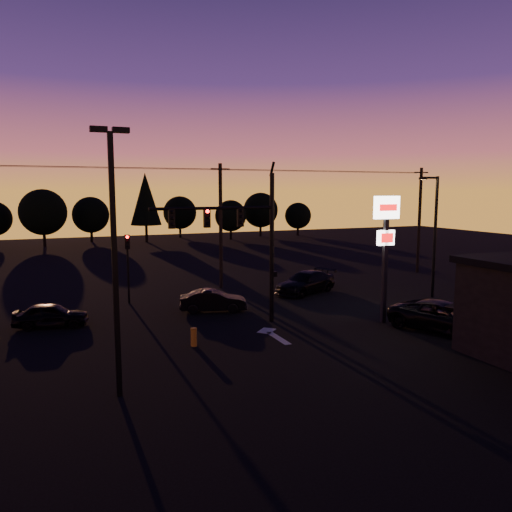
% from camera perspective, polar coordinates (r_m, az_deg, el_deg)
% --- Properties ---
extents(ground, '(120.00, 120.00, 0.00)m').
position_cam_1_polar(ground, '(23.37, 2.51, -10.16)').
color(ground, black).
rests_on(ground, ground).
extents(lane_arrow, '(1.20, 3.10, 0.01)m').
position_cam_1_polar(lane_arrow, '(25.01, 1.91, -8.95)').
color(lane_arrow, beige).
rests_on(lane_arrow, ground).
extents(traffic_signal_mast, '(6.79, 0.52, 8.58)m').
position_cam_1_polar(traffic_signal_mast, '(25.98, -1.38, 2.75)').
color(traffic_signal_mast, black).
rests_on(traffic_signal_mast, ground).
extents(secondary_signal, '(0.30, 0.31, 4.35)m').
position_cam_1_polar(secondary_signal, '(32.22, -14.45, -0.27)').
color(secondary_signal, black).
rests_on(secondary_signal, ground).
extents(parking_lot_light, '(1.25, 0.30, 9.14)m').
position_cam_1_polar(parking_lot_light, '(17.34, -15.92, 1.19)').
color(parking_lot_light, black).
rests_on(parking_lot_light, ground).
extents(pylon_sign, '(1.50, 0.28, 6.80)m').
position_cam_1_polar(pylon_sign, '(27.30, 14.63, 2.69)').
color(pylon_sign, black).
rests_on(pylon_sign, ground).
extents(streetlight, '(1.55, 0.35, 8.00)m').
position_cam_1_polar(streetlight, '(34.82, 19.69, 2.67)').
color(streetlight, black).
rests_on(streetlight, ground).
extents(utility_pole_1, '(1.40, 0.26, 9.00)m').
position_cam_1_polar(utility_pole_1, '(36.11, -4.06, 3.52)').
color(utility_pole_1, black).
rests_on(utility_pole_1, ground).
extents(utility_pole_2, '(1.40, 0.26, 9.00)m').
position_cam_1_polar(utility_pole_2, '(45.19, 18.17, 3.97)').
color(utility_pole_2, black).
rests_on(utility_pole_2, ground).
extents(power_wires, '(36.00, 1.22, 0.07)m').
position_cam_1_polar(power_wires, '(36.05, -4.12, 9.84)').
color(power_wires, black).
rests_on(power_wires, ground).
extents(bollard, '(0.28, 0.28, 0.85)m').
position_cam_1_polar(bollard, '(23.29, -7.12, -9.18)').
color(bollard, orange).
rests_on(bollard, ground).
extents(tree_2, '(5.77, 5.78, 7.26)m').
position_cam_1_polar(tree_2, '(68.19, -23.17, 4.62)').
color(tree_2, black).
rests_on(tree_2, ground).
extents(tree_3, '(4.95, 4.95, 6.22)m').
position_cam_1_polar(tree_3, '(72.42, -18.36, 4.48)').
color(tree_3, black).
rests_on(tree_3, ground).
extents(tree_4, '(4.18, 4.18, 9.50)m').
position_cam_1_polar(tree_4, '(70.26, -12.51, 6.39)').
color(tree_4, black).
rests_on(tree_4, ground).
extents(tree_5, '(4.95, 4.95, 6.22)m').
position_cam_1_polar(tree_5, '(76.48, -8.70, 4.92)').
color(tree_5, black).
rests_on(tree_5, ground).
extents(tree_6, '(4.54, 4.54, 5.71)m').
position_cam_1_polar(tree_6, '(72.50, -2.91, 4.61)').
color(tree_6, black).
rests_on(tree_6, ground).
extents(tree_7, '(5.36, 5.36, 6.74)m').
position_cam_1_polar(tree_7, '(77.46, 0.52, 5.27)').
color(tree_7, black).
rests_on(tree_7, ground).
extents(tree_8, '(4.12, 4.12, 5.19)m').
position_cam_1_polar(tree_8, '(79.17, 4.82, 4.61)').
color(tree_8, black).
rests_on(tree_8, ground).
extents(car_left, '(3.95, 2.21, 1.27)m').
position_cam_1_polar(car_left, '(28.28, -22.37, -6.26)').
color(car_left, black).
rests_on(car_left, ground).
extents(car_mid, '(4.13, 2.44, 1.29)m').
position_cam_1_polar(car_mid, '(29.57, -4.90, -5.11)').
color(car_mid, black).
rests_on(car_mid, ground).
extents(car_right, '(5.53, 4.03, 1.49)m').
position_cam_1_polar(car_right, '(34.88, 5.69, -3.01)').
color(car_right, black).
rests_on(car_right, ground).
extents(suv_parked, '(4.45, 5.98, 1.51)m').
position_cam_1_polar(suv_parked, '(27.07, 20.70, -6.52)').
color(suv_parked, black).
rests_on(suv_parked, ground).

